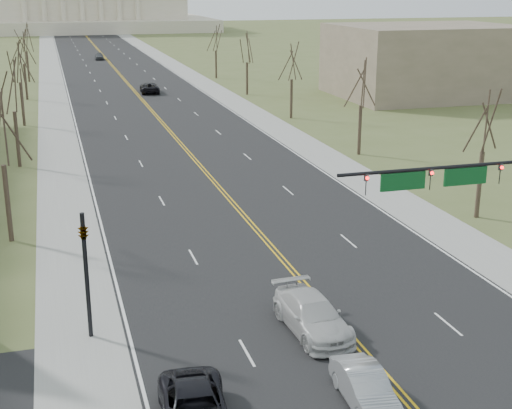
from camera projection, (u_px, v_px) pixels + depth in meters
road at (122, 77)px, 124.47m from camera, size 20.00×380.00×0.01m
cross_road at (391, 383)px, 29.07m from camera, size 120.00×14.00×0.01m
sidewalk_left at (51, 79)px, 121.28m from camera, size 4.00×380.00×0.03m
sidewalk_right at (190, 75)px, 127.66m from camera, size 4.00×380.00×0.03m
center_line at (122, 77)px, 124.47m from camera, size 0.42×380.00×0.01m
edge_line_left at (64, 79)px, 121.87m from camera, size 0.15×380.00×0.01m
edge_line_right at (178, 75)px, 127.08m from camera, size 0.15×380.00×0.01m
signal_mast at (464, 186)px, 36.22m from camera, size 12.12×0.44×7.20m
signal_left at (85, 262)px, 31.79m from camera, size 0.32×0.36×6.00m
tree_r_0 at (485, 125)px, 47.76m from camera, size 3.74×3.74×8.50m
tree_l_0 at (0, 133)px, 43.08m from camera, size 3.96×3.96×9.00m
tree_r_1 at (362, 85)px, 66.11m from camera, size 3.74×3.74×8.50m
tree_l_1 at (12, 89)px, 61.42m from camera, size 3.96×3.96×9.00m
tree_r_2 at (292, 63)px, 84.45m from camera, size 3.74×3.74×8.50m
tree_l_2 at (19, 64)px, 79.77m from camera, size 3.96×3.96×9.00m
tree_r_3 at (247, 49)px, 102.80m from camera, size 3.74×3.74×8.50m
tree_l_3 at (23, 49)px, 98.12m from camera, size 3.96×3.96×9.00m
tree_r_4 at (216, 39)px, 121.15m from camera, size 3.74×3.74×8.50m
tree_l_4 at (25, 39)px, 116.46m from camera, size 3.96×3.96×9.00m
bldg_right_mass at (426, 61)px, 102.43m from camera, size 25.00×20.00×10.00m
car_sb_inner_lead at (365, 388)px, 27.38m from camera, size 1.71×4.39×1.43m
car_sb_inner_second at (312, 315)px, 33.13m from camera, size 2.65×5.84×1.66m
car_far_nb at (149, 88)px, 106.03m from camera, size 2.94×5.81×1.57m
car_far_sb at (99, 56)px, 152.72m from camera, size 1.94×4.53×1.52m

